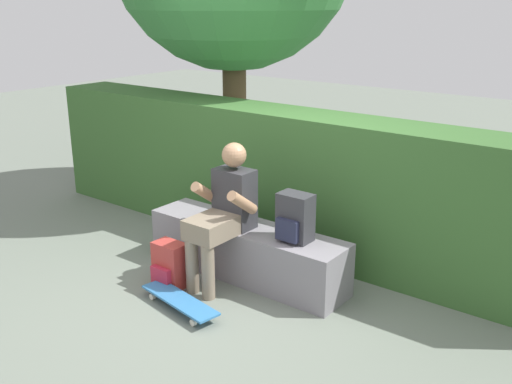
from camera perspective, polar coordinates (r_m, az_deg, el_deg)
ground_plane at (r=5.08m, az=-3.70°, el=-9.57°), size 24.00×24.00×0.00m
bench_main at (r=5.25m, az=-0.95°, el=-5.72°), size 1.92×0.46×0.48m
person_skater at (r=4.97m, az=-3.16°, el=-1.76°), size 0.49×0.62×1.23m
skateboard_near_person at (r=4.81m, az=-7.43°, el=-10.40°), size 0.82×0.33×0.09m
backpack_on_bench at (r=4.80m, az=3.78°, el=-2.55°), size 0.28×0.23×0.40m
backpack_on_ground at (r=5.13m, az=-8.40°, el=-7.08°), size 0.28×0.23×0.40m
hedge_row at (r=5.87m, az=1.98°, el=1.48°), size 5.90×0.60×1.36m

